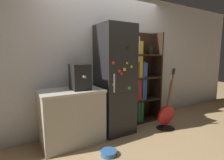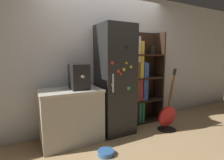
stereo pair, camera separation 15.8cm
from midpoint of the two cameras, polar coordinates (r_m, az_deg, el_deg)
The scene contains 8 objects.
ground_plane at distance 3.28m, azimuth 3.71°, elevation -17.12°, with size 16.00×16.00×0.00m, color tan.
wall_back at distance 3.39m, azimuth -0.34°, elevation 6.43°, with size 8.00×0.05×2.60m.
refrigerator at distance 3.13m, azimuth 2.39°, elevation 0.08°, with size 0.58×0.62×1.92m.
bookshelf at distance 3.65m, azimuth 10.23°, elevation -0.66°, with size 0.77×0.34×1.87m.
kitchen_counter at distance 2.94m, azimuth -11.81°, elevation -11.29°, with size 0.96×0.63×0.86m.
espresso_machine at distance 2.78m, azimuth -9.11°, elevation 1.06°, with size 0.27×0.35×0.40m.
guitar at distance 3.57m, azimuth 18.81°, elevation -12.51°, with size 0.40×0.36×1.17m.
pet_bowl at distance 2.67m, azimuth -0.19°, elevation -22.60°, with size 0.23×0.23×0.07m.
Camera 2 is at (-1.50, -2.56, 1.40)m, focal length 28.00 mm.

